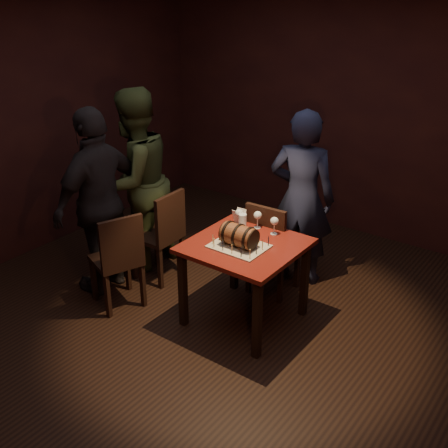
{
  "coord_description": "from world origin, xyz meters",
  "views": [
    {
      "loc": [
        2.49,
        -3.29,
        2.87
      ],
      "look_at": [
        0.03,
        0.05,
        0.95
      ],
      "focal_mm": 45.0,
      "sensor_mm": 36.0,
      "label": 1
    }
  ],
  "objects_px": {
    "wine_glass_mid": "(258,216)",
    "chair_back": "(270,244)",
    "wine_glass_right": "(274,222)",
    "chair_left_front": "(119,257)",
    "person_left_front": "(100,202)",
    "pub_table": "(245,255)",
    "pint_of_ale": "(242,222)",
    "wine_glass_left": "(239,214)",
    "person_back": "(302,198)",
    "barrel_cake": "(239,236)",
    "chair_left_rear": "(163,231)",
    "person_left_rear": "(135,181)"
  },
  "relations": [
    {
      "from": "wine_glass_right",
      "to": "person_left_rear",
      "type": "bearing_deg",
      "value": -176.02
    },
    {
      "from": "wine_glass_right",
      "to": "chair_back",
      "type": "distance_m",
      "value": 0.43
    },
    {
      "from": "wine_glass_right",
      "to": "wine_glass_left",
      "type": "bearing_deg",
      "value": -174.07
    },
    {
      "from": "pub_table",
      "to": "barrel_cake",
      "type": "distance_m",
      "value": 0.23
    },
    {
      "from": "person_left_front",
      "to": "wine_glass_left",
      "type": "bearing_deg",
      "value": 115.66
    },
    {
      "from": "barrel_cake",
      "to": "wine_glass_right",
      "type": "xyz_separation_m",
      "value": [
        0.11,
        0.38,
        0.01
      ]
    },
    {
      "from": "pint_of_ale",
      "to": "person_left_front",
      "type": "bearing_deg",
      "value": -156.52
    },
    {
      "from": "pub_table",
      "to": "wine_glass_mid",
      "type": "relative_size",
      "value": 5.59
    },
    {
      "from": "pub_table",
      "to": "person_back",
      "type": "height_order",
      "value": "person_back"
    },
    {
      "from": "barrel_cake",
      "to": "person_left_front",
      "type": "height_order",
      "value": "person_left_front"
    },
    {
      "from": "wine_glass_left",
      "to": "wine_glass_right",
      "type": "bearing_deg",
      "value": 5.93
    },
    {
      "from": "barrel_cake",
      "to": "wine_glass_right",
      "type": "bearing_deg",
      "value": 74.43
    },
    {
      "from": "pub_table",
      "to": "barrel_cake",
      "type": "xyz_separation_m",
      "value": [
        -0.01,
        -0.08,
        0.21
      ]
    },
    {
      "from": "pub_table",
      "to": "pint_of_ale",
      "type": "distance_m",
      "value": 0.33
    },
    {
      "from": "chair_left_rear",
      "to": "person_left_front",
      "type": "distance_m",
      "value": 0.68
    },
    {
      "from": "pub_table",
      "to": "wine_glass_left",
      "type": "xyz_separation_m",
      "value": [
        -0.25,
        0.26,
        0.23
      ]
    },
    {
      "from": "person_back",
      "to": "person_left_rear",
      "type": "height_order",
      "value": "person_left_rear"
    },
    {
      "from": "barrel_cake",
      "to": "chair_left_front",
      "type": "relative_size",
      "value": 0.37
    },
    {
      "from": "chair_back",
      "to": "wine_glass_left",
      "type": "bearing_deg",
      "value": -128.65
    },
    {
      "from": "barrel_cake",
      "to": "pint_of_ale",
      "type": "distance_m",
      "value": 0.33
    },
    {
      "from": "chair_back",
      "to": "person_left_rear",
      "type": "bearing_deg",
      "value": -167.6
    },
    {
      "from": "wine_glass_right",
      "to": "chair_left_front",
      "type": "xyz_separation_m",
      "value": [
        -1.11,
        -0.8,
        -0.35
      ]
    },
    {
      "from": "wine_glass_mid",
      "to": "person_back",
      "type": "height_order",
      "value": "person_back"
    },
    {
      "from": "chair_left_front",
      "to": "barrel_cake",
      "type": "bearing_deg",
      "value": 22.8
    },
    {
      "from": "pub_table",
      "to": "person_left_front",
      "type": "relative_size",
      "value": 0.51
    },
    {
      "from": "wine_glass_right",
      "to": "pub_table",
      "type": "bearing_deg",
      "value": -107.84
    },
    {
      "from": "barrel_cake",
      "to": "pint_of_ale",
      "type": "height_order",
      "value": "barrel_cake"
    },
    {
      "from": "barrel_cake",
      "to": "person_back",
      "type": "height_order",
      "value": "person_back"
    },
    {
      "from": "wine_glass_left",
      "to": "wine_glass_mid",
      "type": "height_order",
      "value": "same"
    },
    {
      "from": "pub_table",
      "to": "chair_back",
      "type": "xyz_separation_m",
      "value": [
        -0.06,
        0.5,
        -0.12
      ]
    },
    {
      "from": "chair_left_front",
      "to": "person_left_front",
      "type": "distance_m",
      "value": 0.57
    },
    {
      "from": "wine_glass_mid",
      "to": "pint_of_ale",
      "type": "height_order",
      "value": "wine_glass_mid"
    },
    {
      "from": "person_left_rear",
      "to": "chair_left_front",
      "type": "bearing_deg",
      "value": 36.16
    },
    {
      "from": "wine_glass_right",
      "to": "chair_back",
      "type": "height_order",
      "value": "chair_back"
    },
    {
      "from": "chair_back",
      "to": "person_back",
      "type": "xyz_separation_m",
      "value": [
        0.07,
        0.42,
        0.34
      ]
    },
    {
      "from": "wine_glass_right",
      "to": "chair_back",
      "type": "relative_size",
      "value": 0.17
    },
    {
      "from": "wine_glass_mid",
      "to": "person_left_front",
      "type": "distance_m",
      "value": 1.46
    },
    {
      "from": "chair_left_rear",
      "to": "pub_table",
      "type": "bearing_deg",
      "value": -6.37
    },
    {
      "from": "person_back",
      "to": "person_left_front",
      "type": "distance_m",
      "value": 1.89
    },
    {
      "from": "chair_back",
      "to": "person_back",
      "type": "relative_size",
      "value": 0.54
    },
    {
      "from": "person_back",
      "to": "chair_back",
      "type": "bearing_deg",
      "value": 65.09
    },
    {
      "from": "wine_glass_mid",
      "to": "chair_left_rear",
      "type": "bearing_deg",
      "value": -168.11
    },
    {
      "from": "person_back",
      "to": "barrel_cake",
      "type": "bearing_deg",
      "value": 73.73
    },
    {
      "from": "chair_left_rear",
      "to": "person_back",
      "type": "bearing_deg",
      "value": 37.23
    },
    {
      "from": "wine_glass_left",
      "to": "person_back",
      "type": "relative_size",
      "value": 0.09
    },
    {
      "from": "wine_glass_mid",
      "to": "chair_back",
      "type": "bearing_deg",
      "value": 81.01
    },
    {
      "from": "chair_back",
      "to": "chair_left_front",
      "type": "relative_size",
      "value": 1.0
    },
    {
      "from": "barrel_cake",
      "to": "pint_of_ale",
      "type": "relative_size",
      "value": 2.3
    },
    {
      "from": "pub_table",
      "to": "person_back",
      "type": "bearing_deg",
      "value": 89.16
    },
    {
      "from": "wine_glass_left",
      "to": "wine_glass_right",
      "type": "xyz_separation_m",
      "value": [
        0.35,
        0.04,
        0.0
      ]
    }
  ]
}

